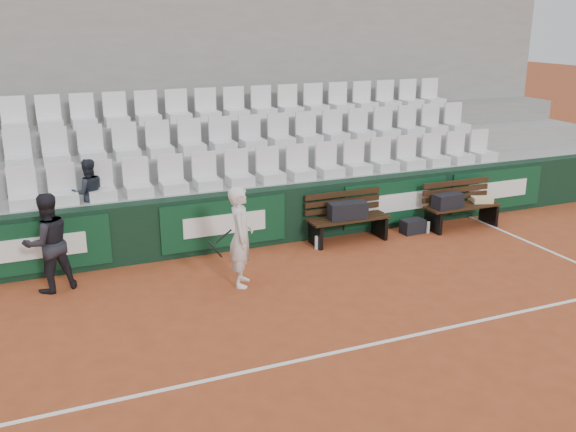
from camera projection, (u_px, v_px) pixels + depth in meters
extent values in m
plane|color=#9E4523|center=(337.00, 352.00, 7.77)|extent=(80.00, 80.00, 0.00)
cube|color=white|center=(337.00, 352.00, 7.77)|extent=(18.00, 0.06, 0.01)
cube|color=black|center=(233.00, 221.00, 11.14)|extent=(18.00, 0.30, 1.00)
cube|color=#0C381E|center=(37.00, 247.00, 9.80)|extent=(2.20, 0.04, 0.82)
cube|color=#0C381E|center=(225.00, 224.00, 10.91)|extent=(2.20, 0.04, 0.82)
cube|color=#0C381E|center=(396.00, 202.00, 12.17)|extent=(2.20, 0.04, 0.82)
cube|color=#0C381E|center=(497.00, 190.00, 13.06)|extent=(2.20, 0.04, 0.82)
cube|color=#9A9A97|center=(222.00, 211.00, 11.69)|extent=(18.00, 0.95, 1.00)
cube|color=gray|center=(207.00, 187.00, 12.46)|extent=(18.00, 0.95, 1.45)
cube|color=gray|center=(194.00, 166.00, 13.23)|extent=(18.00, 0.95, 1.90)
cube|color=gray|center=(183.00, 101.00, 13.40)|extent=(18.00, 0.30, 4.40)
cube|color=silver|center=(223.00, 170.00, 11.29)|extent=(11.90, 0.44, 0.63)
cube|color=silver|center=(208.00, 135.00, 12.00)|extent=(11.90, 0.44, 0.63)
cube|color=white|center=(193.00, 105.00, 12.70)|extent=(11.90, 0.44, 0.63)
cube|color=black|center=(348.00, 229.00, 11.55)|extent=(1.50, 0.56, 0.45)
cube|color=#341D0F|center=(462.00, 216.00, 12.31)|extent=(1.50, 0.56, 0.45)
cube|color=black|center=(348.00, 210.00, 11.40)|extent=(0.72, 0.38, 0.29)
cube|color=black|center=(448.00, 201.00, 12.03)|extent=(0.60, 0.32, 0.27)
cube|color=beige|center=(482.00, 200.00, 12.41)|extent=(0.44, 0.38, 0.10)
cube|color=black|center=(412.00, 226.00, 12.02)|extent=(0.45, 0.29, 0.26)
cylinder|color=silver|center=(317.00, 243.00, 11.19)|extent=(0.07, 0.07, 0.24)
cylinder|color=#ACBAC3|center=(428.00, 227.00, 12.02)|extent=(0.06, 0.06, 0.22)
imported|color=silver|center=(241.00, 237.00, 9.52)|extent=(0.55, 0.66, 1.53)
torus|color=black|center=(215.00, 250.00, 9.42)|extent=(0.19, 0.30, 0.26)
cylinder|color=black|center=(224.00, 236.00, 9.41)|extent=(0.26, 0.03, 0.20)
imported|color=black|center=(48.00, 243.00, 9.33)|extent=(0.86, 0.76, 1.49)
imported|color=#1D232C|center=(86.00, 166.00, 10.41)|extent=(0.59, 0.48, 1.14)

